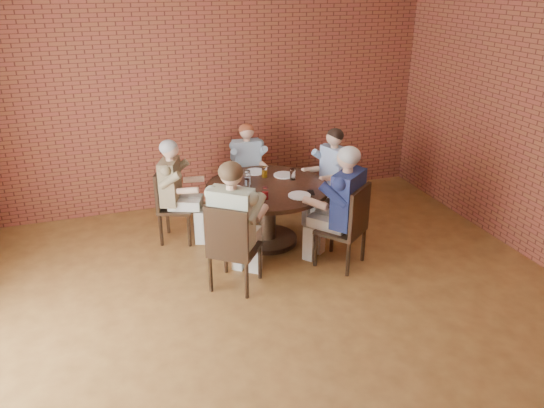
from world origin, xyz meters
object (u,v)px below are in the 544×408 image
object	(u,v)px
smartphone	(311,193)
chair_c	(170,203)
diner_c	(175,192)
diner_e	(342,207)
chair_b	(247,177)
diner_d	(234,226)
chair_e	(349,224)
chair_d	(231,245)
dining_table	(267,203)
diner_b	(248,169)
chair_a	(335,187)
diner_a	(331,178)

from	to	relation	value
smartphone	chair_c	bearing A→B (deg)	166.96
diner_c	diner_e	world-z (taller)	diner_e
chair_b	diner_d	size ratio (longest dim) A/B	0.63
diner_d	chair_e	bearing A→B (deg)	-143.65
chair_d	diner_d	size ratio (longest dim) A/B	0.69
dining_table	diner_b	bearing A→B (deg)	87.65
smartphone	diner_d	bearing A→B (deg)	-140.63
smartphone	chair_d	bearing A→B (deg)	-138.47
smartphone	chair_e	bearing A→B (deg)	-46.35
diner_e	smartphone	world-z (taller)	diner_e
diner_b	diner_c	xyz separation A→B (m)	(-1.08, -0.54, 0.02)
diner_e	dining_table	bearing A→B (deg)	-90.00
diner_d	smartphone	size ratio (longest dim) A/B	9.64
diner_b	dining_table	bearing A→B (deg)	-90.00
chair_c	dining_table	bearing A→B (deg)	-90.00
diner_c	chair_d	size ratio (longest dim) A/B	1.32
diner_b	smartphone	distance (m)	1.39
chair_e	chair_b	bearing A→B (deg)	-109.78
diner_d	chair_d	bearing A→B (deg)	90.00
diner_e	chair_e	bearing A→B (deg)	90.00
chair_a	chair_b	world-z (taller)	chair_a
chair_c	chair_d	world-z (taller)	chair_d
diner_a	chair_c	xyz separation A→B (m)	(-2.07, 0.20, -0.15)
diner_a	diner_c	bearing A→B (deg)	-109.49
diner_c	diner_a	bearing A→B (deg)	-72.88
dining_table	diner_a	size ratio (longest dim) A/B	1.15
diner_e	diner_c	bearing A→B (deg)	-74.22
smartphone	chair_b	bearing A→B (deg)	119.93
chair_e	diner_e	bearing A→B (deg)	-90.00
chair_b	chair_e	xyz separation A→B (m)	(0.64, -1.89, 0.04)
dining_table	chair_c	distance (m)	1.20
dining_table	diner_e	size ratio (longest dim) A/B	1.05
chair_e	chair_c	bearing A→B (deg)	-74.40
chair_b	diner_b	world-z (taller)	diner_b
diner_a	smartphone	xyz separation A→B (m)	(-0.54, -0.62, 0.11)
diner_c	dining_table	bearing A→B (deg)	-90.00
chair_c	diner_d	xyz separation A→B (m)	(0.48, -1.29, 0.21)
chair_b	smartphone	world-z (taller)	chair_b
chair_a	chair_b	xyz separation A→B (m)	(-0.99, 0.76, -0.01)
diner_c	smartphone	bearing A→B (deg)	-96.60
chair_a	chair_b	distance (m)	1.25
smartphone	diner_a	bearing A→B (deg)	64.08
diner_a	chair_b	bearing A→B (deg)	-145.32
diner_b	diner_c	bearing A→B (deg)	-150.96
dining_table	diner_a	distance (m)	1.00
dining_table	chair_d	size ratio (longest dim) A/B	1.51
chair_d	chair_e	distance (m)	1.37
diner_a	chair_e	size ratio (longest dim) A/B	1.32
chair_a	diner_b	distance (m)	1.22
diner_e	chair_c	bearing A→B (deg)	-73.69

